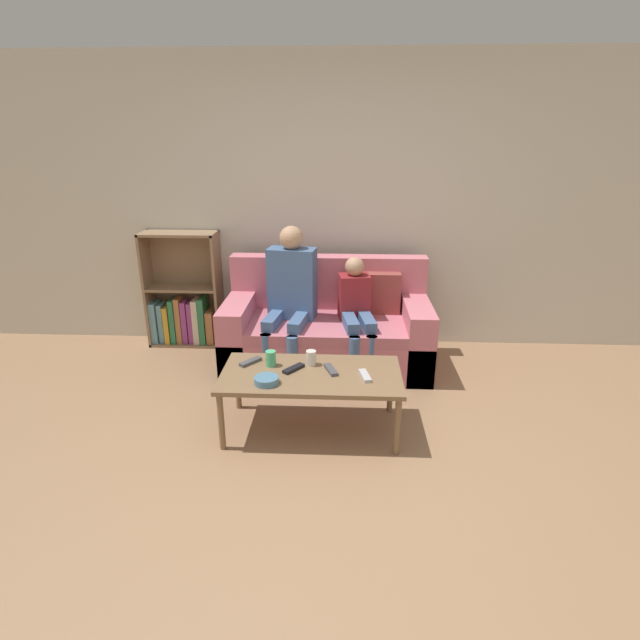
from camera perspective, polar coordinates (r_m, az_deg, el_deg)
The scene contains 14 objects.
ground_plane at distance 2.96m, azimuth 1.68°, elevation -19.78°, with size 22.00×22.00×0.00m, color #997251.
wall_back at distance 4.66m, azimuth 2.47°, elevation 12.82°, with size 12.00×0.06×2.60m.
couch at distance 4.36m, azimuth 0.91°, elevation -1.29°, with size 1.74×0.84×0.91m.
bookshelf at distance 4.95m, azimuth -15.20°, elevation 1.84°, with size 0.69×0.28×1.09m.
coffee_table at distance 3.34m, azimuth -1.03°, elevation -6.63°, with size 1.20×0.60×0.43m.
person_adult at distance 4.18m, azimuth -3.41°, elevation 3.48°, with size 0.44×0.64×1.22m.
person_child at distance 4.16m, azimuth 4.17°, elevation 1.21°, with size 0.33×0.62×0.96m.
cup_near at distance 3.42m, azimuth -5.64°, elevation -4.40°, with size 0.07×0.07×0.11m.
cup_far at distance 3.42m, azimuth -1.03°, elevation -4.36°, with size 0.07×0.07×0.10m.
tv_remote_0 at distance 3.36m, azimuth -3.04°, elevation -5.56°, with size 0.14×0.16×0.02m.
tv_remote_1 at distance 3.34m, azimuth 1.25°, elevation -5.70°, with size 0.10×0.18×0.02m.
tv_remote_2 at distance 3.28m, azimuth 5.16°, elevation -6.36°, with size 0.08×0.18×0.02m.
tv_remote_3 at distance 3.49m, azimuth -7.95°, elevation -4.74°, with size 0.14×0.16×0.02m.
snack_bowl at distance 3.20m, azimuth -6.14°, elevation -6.86°, with size 0.16×0.16×0.05m.
Camera 1 is at (0.03, -2.27, 1.91)m, focal length 28.00 mm.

